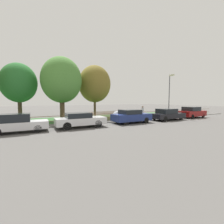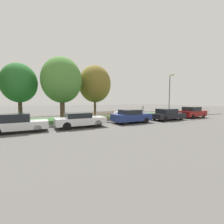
{
  "view_description": "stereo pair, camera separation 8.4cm",
  "coord_description": "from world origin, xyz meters",
  "px_view_note": "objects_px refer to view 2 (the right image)",
  "views": [
    {
      "loc": [
        -8.4,
        -14.16,
        2.42
      ],
      "look_at": [
        -0.3,
        0.74,
        1.1
      ],
      "focal_mm": 24.0,
      "sensor_mm": 36.0,
      "label": 1
    },
    {
      "loc": [
        -8.33,
        -14.19,
        2.42
      ],
      "look_at": [
        -0.3,
        0.74,
        1.1
      ],
      "focal_mm": 24.0,
      "sensor_mm": 36.0,
      "label": 2
    }
  ],
  "objects_px": {
    "parked_car_navy_estate": "(80,120)",
    "parked_car_red_compact": "(131,116)",
    "street_lamp": "(170,91)",
    "parked_car_white_van": "(167,114)",
    "tree_far_left": "(95,84)",
    "tree_mid_park": "(62,80)",
    "tree_behind_motorcycle": "(19,83)",
    "parked_car_grey_coupe": "(192,112)",
    "parked_car_black_saloon": "(18,123)",
    "pedestrian_near_fence": "(143,112)",
    "covered_motorcycle": "(119,115)"
  },
  "relations": [
    {
      "from": "parked_car_black_saloon",
      "to": "tree_far_left",
      "type": "bearing_deg",
      "value": 40.06
    },
    {
      "from": "parked_car_white_van",
      "to": "parked_car_grey_coupe",
      "type": "height_order",
      "value": "parked_car_grey_coupe"
    },
    {
      "from": "parked_car_navy_estate",
      "to": "tree_far_left",
      "type": "xyz_separation_m",
      "value": [
        4.39,
        7.4,
        4.08
      ]
    },
    {
      "from": "parked_car_white_van",
      "to": "tree_behind_motorcycle",
      "type": "height_order",
      "value": "tree_behind_motorcycle"
    },
    {
      "from": "street_lamp",
      "to": "parked_car_white_van",
      "type": "bearing_deg",
      "value": -143.36
    },
    {
      "from": "parked_car_black_saloon",
      "to": "parked_car_navy_estate",
      "type": "distance_m",
      "value": 4.73
    },
    {
      "from": "parked_car_white_van",
      "to": "tree_far_left",
      "type": "xyz_separation_m",
      "value": [
        -6.48,
        7.58,
        4.06
      ]
    },
    {
      "from": "parked_car_navy_estate",
      "to": "covered_motorcycle",
      "type": "bearing_deg",
      "value": 22.21
    },
    {
      "from": "parked_car_red_compact",
      "to": "pedestrian_near_fence",
      "type": "distance_m",
      "value": 4.21
    },
    {
      "from": "parked_car_grey_coupe",
      "to": "pedestrian_near_fence",
      "type": "relative_size",
      "value": 2.48
    },
    {
      "from": "tree_mid_park",
      "to": "parked_car_black_saloon",
      "type": "bearing_deg",
      "value": -126.02
    },
    {
      "from": "parked_car_grey_coupe",
      "to": "tree_mid_park",
      "type": "distance_m",
      "value": 17.95
    },
    {
      "from": "tree_behind_motorcycle",
      "to": "tree_mid_park",
      "type": "relative_size",
      "value": 0.89
    },
    {
      "from": "parked_car_grey_coupe",
      "to": "street_lamp",
      "type": "height_order",
      "value": "street_lamp"
    },
    {
      "from": "tree_behind_motorcycle",
      "to": "tree_far_left",
      "type": "height_order",
      "value": "tree_far_left"
    },
    {
      "from": "parked_car_grey_coupe",
      "to": "tree_behind_motorcycle",
      "type": "relative_size",
      "value": 0.61
    },
    {
      "from": "parked_car_red_compact",
      "to": "covered_motorcycle",
      "type": "bearing_deg",
      "value": 98.87
    },
    {
      "from": "parked_car_red_compact",
      "to": "tree_behind_motorcycle",
      "type": "distance_m",
      "value": 13.73
    },
    {
      "from": "covered_motorcycle",
      "to": "tree_mid_park",
      "type": "xyz_separation_m",
      "value": [
        -5.73,
        4.02,
        4.14
      ]
    },
    {
      "from": "covered_motorcycle",
      "to": "tree_mid_park",
      "type": "height_order",
      "value": "tree_mid_park"
    },
    {
      "from": "tree_behind_motorcycle",
      "to": "street_lamp",
      "type": "xyz_separation_m",
      "value": [
        18.36,
        -6.28,
        -0.74
      ]
    },
    {
      "from": "parked_car_grey_coupe",
      "to": "tree_far_left",
      "type": "xyz_separation_m",
      "value": [
        -11.56,
        7.41,
        4.01
      ]
    },
    {
      "from": "parked_car_white_van",
      "to": "parked_car_black_saloon",
      "type": "bearing_deg",
      "value": 178.57
    },
    {
      "from": "parked_car_grey_coupe",
      "to": "street_lamp",
      "type": "distance_m",
      "value": 4.28
    },
    {
      "from": "pedestrian_near_fence",
      "to": "parked_car_black_saloon",
      "type": "bearing_deg",
      "value": 171.09
    },
    {
      "from": "parked_car_grey_coupe",
      "to": "street_lamp",
      "type": "relative_size",
      "value": 0.7
    },
    {
      "from": "tree_far_left",
      "to": "parked_car_navy_estate",
      "type": "bearing_deg",
      "value": -120.7
    },
    {
      "from": "parked_car_red_compact",
      "to": "street_lamp",
      "type": "distance_m",
      "value": 8.49
    },
    {
      "from": "tree_behind_motorcycle",
      "to": "tree_mid_park",
      "type": "xyz_separation_m",
      "value": [
        4.54,
        -1.9,
        0.39
      ]
    },
    {
      "from": "parked_car_white_van",
      "to": "parked_car_navy_estate",
      "type": "bearing_deg",
      "value": 178.89
    },
    {
      "from": "parked_car_black_saloon",
      "to": "parked_car_white_van",
      "type": "relative_size",
      "value": 0.92
    },
    {
      "from": "parked_car_red_compact",
      "to": "street_lamp",
      "type": "relative_size",
      "value": 0.7
    },
    {
      "from": "parked_car_red_compact",
      "to": "street_lamp",
      "type": "bearing_deg",
      "value": 12.0
    },
    {
      "from": "parked_car_red_compact",
      "to": "tree_mid_park",
      "type": "height_order",
      "value": "tree_mid_park"
    },
    {
      "from": "parked_car_navy_estate",
      "to": "parked_car_red_compact",
      "type": "relative_size",
      "value": 1.05
    },
    {
      "from": "parked_car_grey_coupe",
      "to": "parked_car_black_saloon",
      "type": "bearing_deg",
      "value": 177.8
    },
    {
      "from": "parked_car_grey_coupe",
      "to": "street_lamp",
      "type": "bearing_deg",
      "value": 145.18
    },
    {
      "from": "parked_car_black_saloon",
      "to": "tree_behind_motorcycle",
      "type": "height_order",
      "value": "tree_behind_motorcycle"
    },
    {
      "from": "parked_car_black_saloon",
      "to": "parked_car_red_compact",
      "type": "height_order",
      "value": "parked_car_red_compact"
    },
    {
      "from": "parked_car_navy_estate",
      "to": "parked_car_red_compact",
      "type": "height_order",
      "value": "parked_car_red_compact"
    },
    {
      "from": "pedestrian_near_fence",
      "to": "street_lamp",
      "type": "xyz_separation_m",
      "value": [
        4.26,
        -0.67,
        2.78
      ]
    },
    {
      "from": "parked_car_red_compact",
      "to": "street_lamp",
      "type": "xyz_separation_m",
      "value": [
        7.78,
        1.64,
        2.99
      ]
    },
    {
      "from": "parked_car_red_compact",
      "to": "pedestrian_near_fence",
      "type": "height_order",
      "value": "pedestrian_near_fence"
    },
    {
      "from": "covered_motorcycle",
      "to": "parked_car_grey_coupe",
      "type": "bearing_deg",
      "value": -13.09
    },
    {
      "from": "tree_mid_park",
      "to": "covered_motorcycle",
      "type": "bearing_deg",
      "value": -35.02
    },
    {
      "from": "tree_mid_park",
      "to": "street_lamp",
      "type": "bearing_deg",
      "value": -17.6
    },
    {
      "from": "parked_car_red_compact",
      "to": "pedestrian_near_fence",
      "type": "bearing_deg",
      "value": 33.43
    },
    {
      "from": "parked_car_navy_estate",
      "to": "tree_mid_park",
      "type": "height_order",
      "value": "tree_mid_park"
    },
    {
      "from": "street_lamp",
      "to": "pedestrian_near_fence",
      "type": "bearing_deg",
      "value": 171.0
    },
    {
      "from": "parked_car_navy_estate",
      "to": "parked_car_grey_coupe",
      "type": "xyz_separation_m",
      "value": [
        15.95,
        -0.01,
        0.06
      ]
    }
  ]
}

